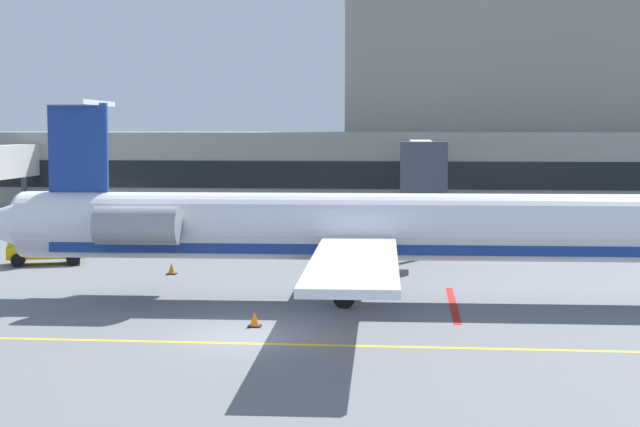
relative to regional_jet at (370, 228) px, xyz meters
The scene contains 9 objects.
ground 8.73m from the regional_jet, 119.02° to the right, with size 120.00×120.00×0.11m.
terminal_building 42.26m from the regional_jet, 83.03° to the left, with size 78.29×17.18×17.50m.
jet_bridge_west 20.80m from the regional_jet, 83.64° to the left, with size 2.40×22.99×6.33m.
regional_jet is the anchor object (origin of this frame).
baggage_tug 21.96m from the regional_jet, 107.16° to the left, with size 4.36×3.30×2.20m.
pushback_tractor 19.58m from the regional_jet, 153.77° to the left, with size 4.18×2.84×2.11m.
fuel_tank 35.38m from the regional_jet, 131.12° to the left, with size 6.58×2.84×2.58m.
safety_cone_bravo 7.39m from the regional_jet, 124.17° to the right, with size 0.47×0.47×0.55m.
safety_cone_charlie 11.82m from the regional_jet, 148.62° to the left, with size 0.47×0.47×0.55m.
Camera 1 is at (5.55, -31.34, 7.01)m, focal length 53.38 mm.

